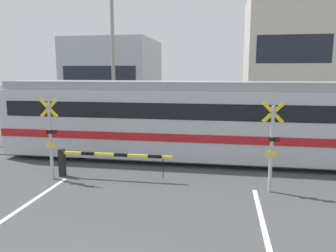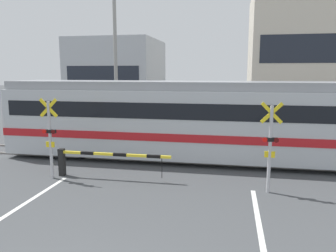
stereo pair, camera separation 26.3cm
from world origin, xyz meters
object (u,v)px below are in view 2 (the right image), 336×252
Objects in this scene: crossing_barrier_far at (227,132)px; pedestrian at (197,118)px; crossing_signal_right at (270,144)px; crossing_signal_left at (50,135)px; commuter_train at (207,119)px; crossing_barrier_near at (91,158)px.

crossing_barrier_far is 3.94m from pedestrian.
crossing_signal_right is 10.50m from pedestrian.
crossing_signal_left is 1.80× the size of pedestrian.
commuter_train is at bearing -105.48° from crossing_barrier_far.
commuter_train is 11.01× the size of pedestrian.
crossing_barrier_near and crossing_barrier_far have the same top height.
crossing_barrier_far is 2.62× the size of pedestrian.
commuter_train is at bearing -80.28° from pedestrian.
pedestrian is (2.83, 9.58, 0.20)m from crossing_barrier_near.
crossing_signal_right is (1.37, -6.52, 0.87)m from crossing_barrier_far.
crossing_barrier_far is (0.83, 3.00, -1.10)m from commuter_train.
pedestrian is (-1.93, 3.42, 0.20)m from crossing_barrier_far.
crossing_signal_right is (2.20, -3.51, -0.23)m from commuter_train.
crossing_signal_left is at bearing -165.31° from crossing_barrier_near.
crossing_signal_left reaches higher than crossing_barrier_near.
commuter_train is 3.30m from crossing_barrier_far.
crossing_signal_left is 1.00× the size of crossing_signal_right.
crossing_barrier_near is (-3.93, -3.15, -1.10)m from commuter_train.
commuter_train is 4.20× the size of crossing_barrier_near.
crossing_signal_left is at bearing -133.25° from crossing_barrier_far.
crossing_barrier_far is 1.45× the size of crossing_signal_right.
crossing_barrier_near is 9.99m from pedestrian.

